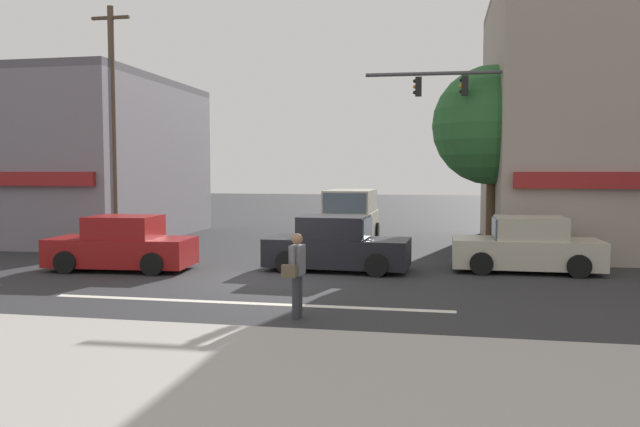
# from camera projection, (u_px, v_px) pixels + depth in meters

# --- Properties ---
(ground_plane) EXTENTS (120.00, 120.00, 0.00)m
(ground_plane) POSITION_uv_depth(u_px,v_px,m) (285.00, 277.00, 16.99)
(ground_plane) COLOR #2B2B2D
(lane_marking_stripe) EXTENTS (9.00, 0.24, 0.01)m
(lane_marking_stripe) POSITION_uv_depth(u_px,v_px,m) (245.00, 303.00, 13.56)
(lane_marking_stripe) COLOR silver
(lane_marking_stripe) RESTS_ON ground
(sidewalk_curb) EXTENTS (40.00, 5.00, 0.16)m
(sidewalk_curb) POSITION_uv_depth(u_px,v_px,m) (135.00, 372.00, 8.65)
(sidewalk_curb) COLOR #9E9993
(sidewalk_curb) RESTS_ON ground
(building_left_block) EXTENTS (12.51, 10.32, 6.78)m
(building_left_block) POSITION_uv_depth(u_px,v_px,m) (34.00, 159.00, 27.49)
(building_left_block) COLOR slate
(building_left_block) RESTS_ON ground
(street_tree) EXTENTS (4.06, 4.06, 6.46)m
(street_tree) POSITION_uv_depth(u_px,v_px,m) (492.00, 126.00, 21.23)
(street_tree) COLOR #4C3823
(street_tree) RESTS_ON ground
(utility_pole_near_left) EXTENTS (1.40, 0.22, 8.62)m
(utility_pole_near_left) POSITION_uv_depth(u_px,v_px,m) (113.00, 126.00, 22.00)
(utility_pole_near_left) COLOR brown
(utility_pole_near_left) RESTS_ON ground
(utility_pole_far_right) EXTENTS (1.40, 0.22, 7.47)m
(utility_pole_far_right) POSITION_uv_depth(u_px,v_px,m) (574.00, 143.00, 22.25)
(utility_pole_far_right) COLOR brown
(utility_pole_far_right) RESTS_ON ground
(traffic_light_mast) EXTENTS (4.89, 0.30, 6.20)m
(traffic_light_mast) POSITION_uv_depth(u_px,v_px,m) (487.00, 129.00, 19.52)
(traffic_light_mast) COLOR #47474C
(traffic_light_mast) RESTS_ON ground
(van_parked_curbside) EXTENTS (2.07, 4.62, 2.11)m
(van_parked_curbside) POSITION_uv_depth(u_px,v_px,m) (350.00, 218.00, 25.02)
(van_parked_curbside) COLOR #B7B29E
(van_parked_curbside) RESTS_ON ground
(sedan_waiting_far) EXTENTS (4.18, 2.04, 1.58)m
(sedan_waiting_far) POSITION_uv_depth(u_px,v_px,m) (337.00, 246.00, 18.00)
(sedan_waiting_far) COLOR black
(sedan_waiting_far) RESTS_ON ground
(sedan_approaching_near) EXTENTS (4.20, 2.07, 1.58)m
(sedan_approaching_near) POSITION_uv_depth(u_px,v_px,m) (122.00, 246.00, 18.08)
(sedan_approaching_near) COLOR maroon
(sedan_approaching_near) RESTS_ON ground
(sedan_crossing_rightbound) EXTENTS (4.11, 1.90, 1.58)m
(sedan_crossing_rightbound) POSITION_uv_depth(u_px,v_px,m) (526.00, 247.00, 17.76)
(sedan_crossing_rightbound) COLOR #B7B29E
(sedan_crossing_rightbound) RESTS_ON ground
(pedestrian_foreground_with_bag) EXTENTS (0.37, 0.67, 1.67)m
(pedestrian_foreground_with_bag) POSITION_uv_depth(u_px,v_px,m) (297.00, 270.00, 12.09)
(pedestrian_foreground_with_bag) COLOR #333338
(pedestrian_foreground_with_bag) RESTS_ON ground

